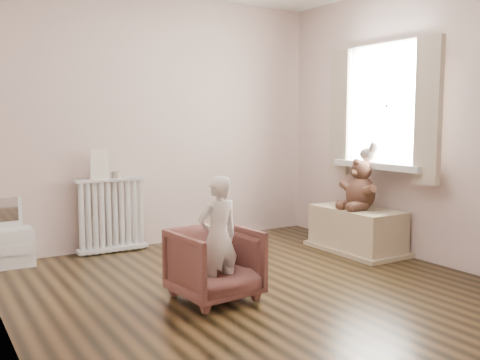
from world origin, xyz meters
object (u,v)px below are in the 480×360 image
plush_cat (368,151)px  child (218,238)px  armchair (215,264)px  teddy_bear (361,186)px  radiator (112,214)px  toy_vanity (9,236)px  toy_bench (357,231)px

plush_cat → child: bearing=174.6°
armchair → teddy_bear: bearing=9.2°
armchair → plush_cat: 2.25m
armchair → child: 0.21m
teddy_bear → radiator: bearing=149.7°
radiator → armchair: size_ratio=1.28×
radiator → child: child is taller
radiator → child: bearing=-83.7°
toy_vanity → plush_cat: bearing=-20.4°
radiator → teddy_bear: 2.48m
plush_cat → toy_vanity: bearing=138.0°
armchair → toy_vanity: bearing=118.6°
toy_bench → plush_cat: size_ratio=3.94×
child → plush_cat: bearing=-168.8°
radiator → armchair: (0.20, -1.77, -0.13)m
toy_vanity → child: child is taller
toy_bench → teddy_bear: teddy_bear is taller
armchair → teddy_bear: 2.00m
toy_bench → toy_vanity: bearing=158.6°
toy_vanity → teddy_bear: 3.33m
armchair → plush_cat: bearing=9.9°
toy_vanity → armchair: size_ratio=1.07×
radiator → toy_vanity: bearing=-178.2°
armchair → plush_cat: size_ratio=2.47×
armchair → toy_bench: armchair is taller
radiator → plush_cat: bearing=-28.5°
toy_vanity → child: size_ratio=0.69×
child → teddy_bear: bearing=-169.4°
teddy_bear → plush_cat: 0.37m
plush_cat → armchair: bearing=173.3°
toy_bench → plush_cat: bearing=5.4°
child → toy_bench: child is taller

